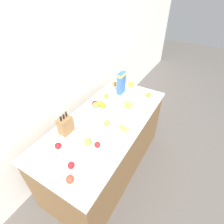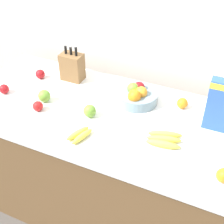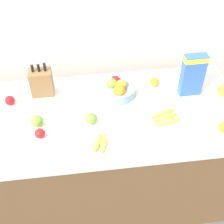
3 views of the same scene
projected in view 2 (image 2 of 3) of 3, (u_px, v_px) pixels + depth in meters
ground_plane at (107, 202)px, 2.52m from camera, size 14.00×14.00×0.00m
wall_back at (145, 18)px, 2.20m from camera, size 9.00×0.06×2.60m
counter at (106, 163)px, 2.24m from camera, size 1.94×0.88×0.92m
knife_block at (72, 67)px, 2.22m from camera, size 0.16×0.11×0.28m
cereal_box at (221, 104)px, 1.74m from camera, size 0.16×0.07×0.32m
fruit_bowl at (137, 95)px, 2.03m from camera, size 0.27×0.27×0.13m
banana_bunch_left at (80, 135)px, 1.76m from camera, size 0.12×0.18×0.04m
banana_bunch_right at (164, 139)px, 1.73m from camera, size 0.21×0.17×0.04m
apple_rightmost at (40, 74)px, 2.27m from camera, size 0.07×0.07×0.07m
apple_middle at (38, 106)px, 1.96m from camera, size 0.07×0.07×0.07m
apple_leftmost at (44, 96)px, 2.04m from camera, size 0.08×0.08×0.08m
apple_rear at (4, 89)px, 2.12m from camera, size 0.07×0.07×0.07m
apple_front at (90, 111)px, 1.91m from camera, size 0.08×0.08×0.08m
orange_front_left at (182, 103)px, 1.98m from camera, size 0.07×0.07×0.07m
orange_near_bowl at (224, 175)px, 1.50m from camera, size 0.07×0.07×0.07m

